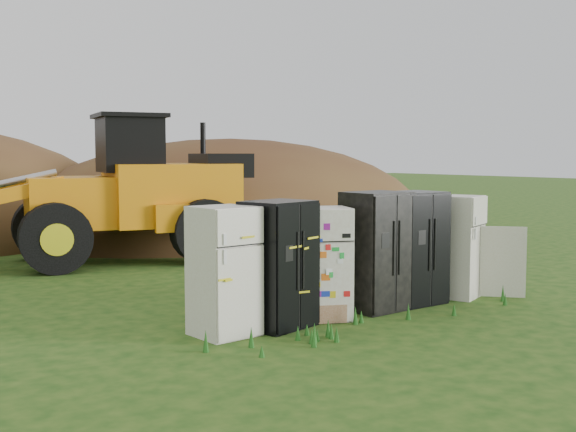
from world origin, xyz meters
name	(u,v)px	position (x,y,z in m)	size (l,w,h in m)	color
ground	(356,313)	(0.00, 0.00, 0.00)	(120.00, 120.00, 0.00)	#1A4412
fridge_leftmost	(224,271)	(-2.40, 0.04, 0.89)	(0.79, 0.76, 1.79)	silver
fridge_black_side	(278,264)	(-1.52, -0.02, 0.92)	(0.96, 0.75, 1.83)	black
fridge_sticker	(324,263)	(-0.66, 0.01, 0.85)	(0.76, 0.70, 1.70)	white
fridge_dark_mid	(376,251)	(0.43, 0.01, 0.95)	(0.97, 0.79, 1.90)	black
fridge_black_right	(413,248)	(1.27, 0.01, 0.94)	(0.94, 0.78, 1.87)	black
fridge_open_door	(457,246)	(2.31, -0.04, 0.89)	(0.80, 0.74, 1.77)	silver
wheel_loader	(93,189)	(-1.39, 7.41, 1.71)	(7.05, 2.86, 3.41)	orange
dirt_mound_right	(231,231)	(4.72, 11.35, 0.00)	(14.50, 10.63, 5.97)	#462616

